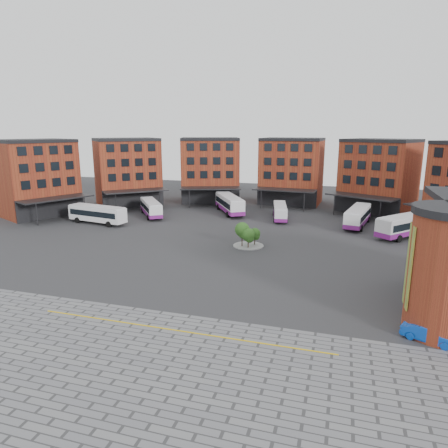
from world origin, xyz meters
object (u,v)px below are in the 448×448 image
(bus_b, at_px, (151,208))
(bus_e, at_px, (358,216))
(bus_d, at_px, (280,211))
(blue_car, at_px, (430,334))
(bus_a, at_px, (97,213))
(bus_c, at_px, (229,204))
(tree_island, at_px, (247,234))
(bus_f, at_px, (408,225))

(bus_b, height_order, bus_e, bus_e)
(bus_d, bearing_deg, blue_car, -76.81)
(bus_a, distance_m, bus_d, 33.28)
(bus_c, distance_m, bus_e, 24.78)
(bus_b, height_order, bus_d, bus_b)
(tree_island, xyz_separation_m, bus_a, (-28.97, 6.62, -0.02))
(tree_island, height_order, bus_b, tree_island)
(bus_b, distance_m, bus_f, 45.52)
(bus_b, relative_size, blue_car, 2.39)
(bus_c, xyz_separation_m, blue_car, (28.85, -43.73, -1.21))
(tree_island, distance_m, bus_e, 23.71)
(bus_e, bearing_deg, blue_car, -72.19)
(bus_a, distance_m, bus_f, 52.06)
(bus_e, bearing_deg, bus_c, -178.70)
(tree_island, distance_m, bus_b, 27.34)
(bus_a, bearing_deg, bus_d, -57.34)
(bus_f, bearing_deg, bus_c, -155.84)
(bus_b, xyz_separation_m, bus_c, (13.79, 7.11, 0.27))
(tree_island, xyz_separation_m, bus_c, (-8.94, 22.30, -0.01))
(bus_d, bearing_deg, tree_island, -105.70)
(bus_b, distance_m, bus_c, 15.52)
(blue_car, bearing_deg, bus_b, 71.84)
(bus_b, distance_m, bus_d, 24.80)
(bus_e, bearing_deg, tree_island, -119.34)
(tree_island, relative_size, bus_a, 0.38)
(tree_island, distance_m, bus_d, 19.63)
(bus_c, xyz_separation_m, bus_d, (10.62, -2.74, -0.40))
(bus_a, relative_size, bus_e, 0.98)
(bus_a, bearing_deg, bus_e, -65.90)
(bus_f, bearing_deg, tree_island, -109.76)
(bus_c, bearing_deg, bus_f, -47.50)
(bus_f, relative_size, blue_car, 2.66)
(blue_car, bearing_deg, bus_c, 55.91)
(bus_d, distance_m, bus_e, 13.88)
(bus_a, distance_m, blue_car, 56.37)
(tree_island, height_order, bus_e, tree_island)
(bus_a, xyz_separation_m, bus_e, (44.44, 11.35, -0.13))
(tree_island, relative_size, bus_e, 0.37)
(bus_d, bearing_deg, bus_a, -167.91)
(bus_e, relative_size, bus_f, 1.06)
(tree_island, height_order, bus_a, tree_island)
(bus_c, bearing_deg, bus_a, -172.64)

